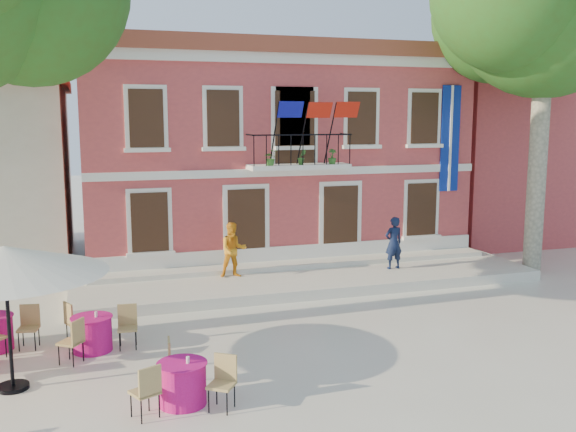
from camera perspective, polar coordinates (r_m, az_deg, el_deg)
The scene contains 10 objects.
ground at distance 15.03m, azimuth 0.39°, elevation -10.79°, with size 90.00×90.00×0.00m, color beige.
main_building at distance 24.34m, azimuth -2.36°, elevation 5.83°, with size 13.50×9.59×7.50m.
neighbor_east at distance 30.65m, azimuth 19.40°, elevation 4.90°, with size 9.40×9.40×6.40m.
terrace at distance 19.59m, azimuth 2.01°, elevation -5.66°, with size 14.00×3.40×0.30m, color silver.
plane_tree_east at distance 22.29m, azimuth 22.03°, elevation 16.98°, with size 5.81×5.81×11.41m.
patio_umbrella at distance 12.74m, azimuth -23.90°, elevation -3.68°, with size 3.67×3.67×2.73m.
pedestrian_navy at distance 20.41m, azimuth 9.37°, elevation -2.37°, with size 0.60×0.40×1.65m, color #101937.
pedestrian_orange at distance 19.17m, azimuth -4.90°, elevation -3.02°, with size 0.80×0.62×1.64m, color orange.
cafe_table_1 at distance 11.82m, azimuth -9.38°, elevation -14.28°, with size 1.87×1.70×0.95m.
cafe_table_4 at distance 14.75m, azimuth -17.02°, elevation -9.82°, with size 1.70×1.87×0.95m.
Camera 1 is at (-4.35, -13.47, 5.04)m, focal length 40.00 mm.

